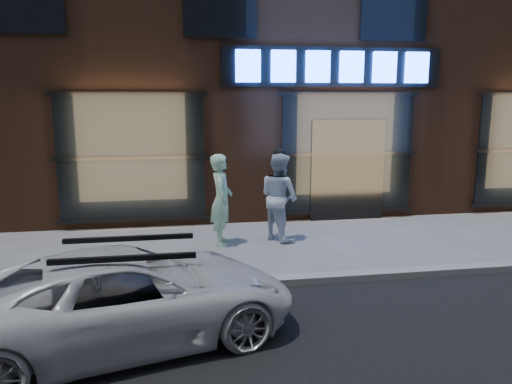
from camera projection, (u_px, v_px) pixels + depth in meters
ground at (425, 275)px, 8.34m from camera, size 90.00×90.00×0.00m
curb at (426, 272)px, 8.33m from camera, size 60.00×0.25×0.12m
storefront_building at (306, 22)px, 15.10m from camera, size 30.20×8.28×10.30m
man_bowtie at (221, 200)px, 9.94m from camera, size 0.53×0.72×1.83m
man_cap at (279, 197)px, 10.28m from camera, size 1.04×1.11×1.82m
white_suv at (129, 297)px, 6.02m from camera, size 4.43×2.88×1.13m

